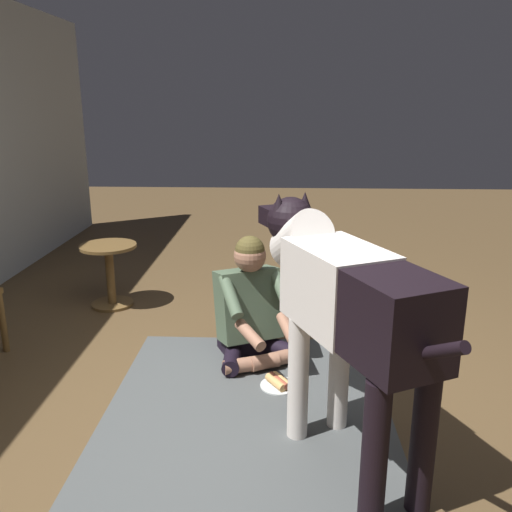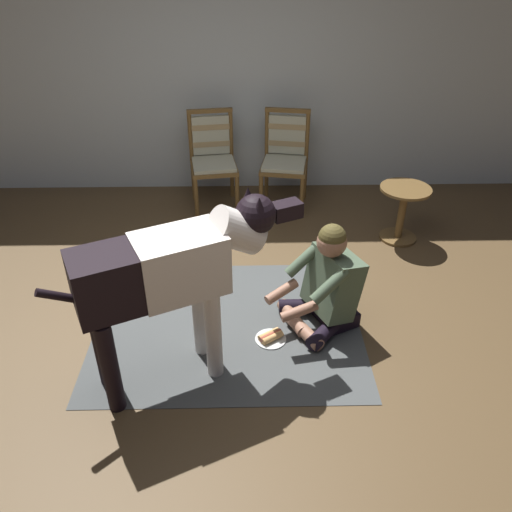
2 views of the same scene
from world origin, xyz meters
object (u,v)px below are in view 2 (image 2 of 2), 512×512
dining_chair_right_of_pair (285,154)px  round_side_table (402,208)px  hot_dog_on_plate (271,337)px  dining_chair_left_of_pair (213,155)px  large_dog (172,272)px  person_sitting_on_floor (326,285)px

dining_chair_right_of_pair → round_side_table: 1.33m
dining_chair_right_of_pair → hot_dog_on_plate: 2.28m
dining_chair_left_of_pair → round_side_table: size_ratio=1.85×
dining_chair_left_of_pair → large_dog: bearing=-92.4°
dining_chair_right_of_pair → large_dog: size_ratio=0.66×
person_sitting_on_floor → dining_chair_right_of_pair: bearing=94.6°
dining_chair_left_of_pair → round_side_table: (1.78, -0.80, -0.22)m
large_dog → round_side_table: bearing=41.9°
hot_dog_on_plate → round_side_table: round_side_table is taller
person_sitting_on_floor → hot_dog_on_plate: size_ratio=3.72×
large_dog → hot_dog_on_plate: bearing=25.1°
dining_chair_left_of_pair → dining_chair_right_of_pair: (0.75, -0.00, 0.00)m
hot_dog_on_plate → round_side_table: (1.28, 1.41, 0.29)m
large_dog → round_side_table: size_ratio=2.81×
person_sitting_on_floor → dining_chair_left_of_pair: bearing=114.3°
dining_chair_right_of_pair → person_sitting_on_floor: size_ratio=1.18×
dining_chair_right_of_pair → dining_chair_left_of_pair: bearing=180.0°
person_sitting_on_floor → round_side_table: size_ratio=1.57×
dining_chair_right_of_pair → hot_dog_on_plate: dining_chair_right_of_pair is taller
dining_chair_left_of_pair → large_dog: 2.50m
hot_dog_on_plate → round_side_table: size_ratio=0.42×
hot_dog_on_plate → person_sitting_on_floor: bearing=25.1°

